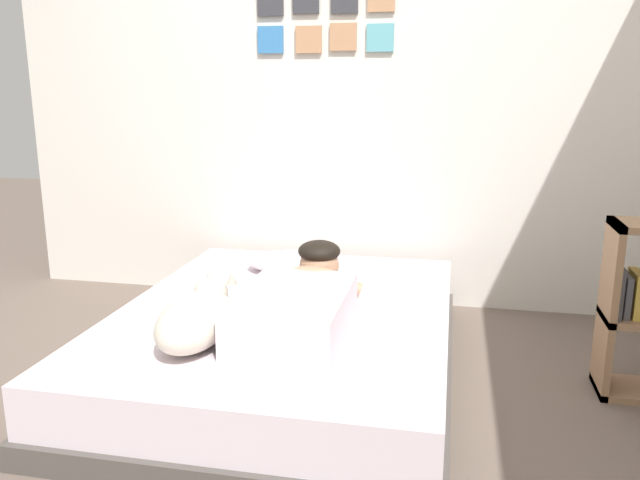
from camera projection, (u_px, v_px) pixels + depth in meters
ground_plane at (245, 425)px, 2.47m from camera, size 11.68×11.68×0.00m
back_wall at (327, 92)px, 3.73m from camera, size 3.84×0.12×2.50m
bed at (286, 340)px, 2.92m from camera, size 1.50×1.96×0.31m
pillow at (296, 262)px, 3.41m from camera, size 0.52×0.32×0.11m
person_lying at (302, 299)px, 2.67m from camera, size 0.43×0.92×0.27m
dog at (198, 317)px, 2.47m from camera, size 0.26×0.57×0.21m
coffee_cup at (346, 277)px, 3.22m from camera, size 0.12×0.09×0.07m
cell_phone at (296, 305)px, 2.89m from camera, size 0.07×0.14×0.01m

